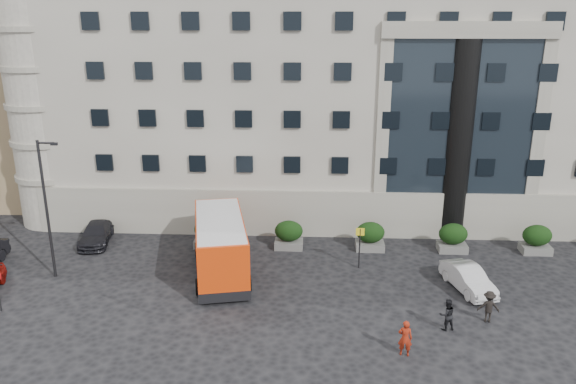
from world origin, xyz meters
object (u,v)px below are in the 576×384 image
(pedestrian_b, at_px, (447,315))
(hedge_b, at_px, (289,234))
(hedge_c, at_px, (370,236))
(pedestrian_c, at_px, (489,307))
(pedestrian_a, at_px, (405,338))
(street_lamp, at_px, (47,205))
(hedge_e, at_px, (537,239))
(bus_stop_sign, at_px, (360,241))
(parked_car_d, at_px, (133,196))
(parked_car_c, at_px, (96,233))
(white_taxi, at_px, (468,279))
(red_truck, at_px, (95,193))
(hedge_a, at_px, (208,233))
(hedge_d, at_px, (453,237))
(minibus, at_px, (220,244))

(pedestrian_b, bearing_deg, hedge_b, -62.44)
(hedge_c, relative_size, pedestrian_c, 1.14)
(pedestrian_a, bearing_deg, street_lamp, -11.31)
(hedge_e, relative_size, street_lamp, 0.23)
(bus_stop_sign, distance_m, parked_car_d, 20.24)
(parked_car_c, distance_m, parked_car_d, 7.86)
(pedestrian_b, relative_size, pedestrian_c, 0.98)
(parked_car_c, bearing_deg, white_taxi, -23.37)
(parked_car_d, distance_m, pedestrian_c, 28.34)
(red_truck, relative_size, pedestrian_b, 3.67)
(hedge_a, relative_size, hedge_e, 1.00)
(pedestrian_b, bearing_deg, pedestrian_c, -171.51)
(hedge_d, xyz_separation_m, minibus, (-14.16, -3.82, 0.88))
(hedge_b, height_order, hedge_c, same)
(hedge_e, distance_m, parked_car_d, 29.45)
(hedge_c, height_order, pedestrian_a, hedge_c)
(hedge_e, height_order, parked_car_d, hedge_e)
(minibus, bearing_deg, street_lamp, 173.88)
(hedge_d, bearing_deg, parked_car_c, 179.31)
(hedge_e, distance_m, parked_car_c, 28.30)
(hedge_c, relative_size, hedge_e, 1.00)
(hedge_e, bearing_deg, parked_car_d, 163.96)
(red_truck, bearing_deg, street_lamp, -82.72)
(hedge_a, xyz_separation_m, hedge_e, (20.80, 0.00, 0.00))
(hedge_e, distance_m, red_truck, 31.07)
(hedge_d, bearing_deg, hedge_c, 180.00)
(hedge_d, bearing_deg, minibus, -164.89)
(parked_car_c, height_order, pedestrian_a, pedestrian_a)
(hedge_a, relative_size, red_truck, 0.31)
(bus_stop_sign, xyz_separation_m, pedestrian_c, (5.87, -5.81, -0.92))
(parked_car_c, bearing_deg, minibus, -34.22)
(street_lamp, bearing_deg, hedge_c, 14.67)
(bus_stop_sign, bearing_deg, street_lamp, -173.46)
(street_lamp, xyz_separation_m, white_taxi, (23.17, -0.49, -3.70))
(hedge_d, bearing_deg, street_lamp, -168.47)
(hedge_b, distance_m, minibus, 5.43)
(hedge_c, relative_size, white_taxi, 0.45)
(hedge_c, xyz_separation_m, parked_car_c, (-17.90, 0.28, -0.29))
(hedge_d, xyz_separation_m, white_taxi, (-0.37, -5.29, -0.26))
(street_lamp, xyz_separation_m, parked_car_c, (0.44, 5.08, -3.73))
(white_taxi, relative_size, pedestrian_c, 2.50)
(hedge_e, xyz_separation_m, parked_car_d, (-28.30, 8.14, -0.23))
(street_lamp, distance_m, pedestrian_c, 23.88)
(red_truck, distance_m, pedestrian_c, 28.99)
(hedge_c, relative_size, street_lamp, 0.23)
(hedge_b, relative_size, street_lamp, 0.23)
(red_truck, relative_size, pedestrian_a, 3.44)
(pedestrian_b, bearing_deg, hedge_d, -116.99)
(hedge_a, distance_m, parked_car_c, 7.51)
(hedge_c, xyz_separation_m, pedestrian_c, (4.97, -8.61, -0.12))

